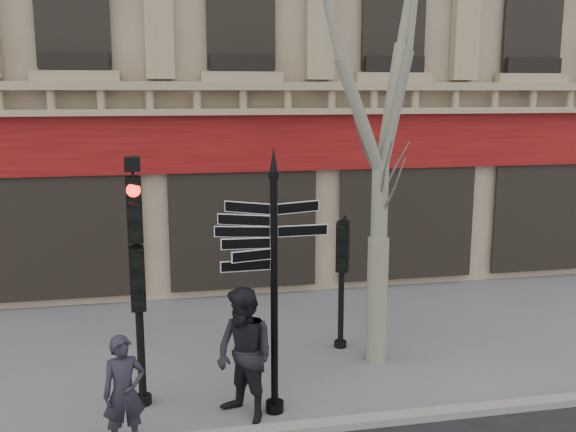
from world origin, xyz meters
name	(u,v)px	position (x,y,z in m)	size (l,w,h in m)	color
ground	(284,388)	(0.00, 0.00, 0.00)	(80.00, 80.00, 0.00)	#5C5C61
kerb	(303,428)	(0.00, -1.40, 0.06)	(80.00, 0.25, 0.12)	gray
fingerpost	(274,238)	(-0.29, -0.73, 2.67)	(1.89, 1.89, 3.98)	black
traffic_signal_main	(136,252)	(-2.23, -0.10, 2.41)	(0.43, 0.32, 3.81)	black
traffic_signal_secondary	(342,260)	(1.37, 1.47, 1.68)	(0.49, 0.43, 2.41)	black
plane_tree	(385,5)	(1.81, 0.75, 6.09)	(3.27, 3.27, 8.68)	gray
pedestrian_a	(124,393)	(-2.43, -1.30, 0.79)	(0.57, 0.38, 1.58)	#22202B
pedestrian_b	(245,355)	(-0.75, -0.85, 0.99)	(0.96, 0.75, 1.97)	black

